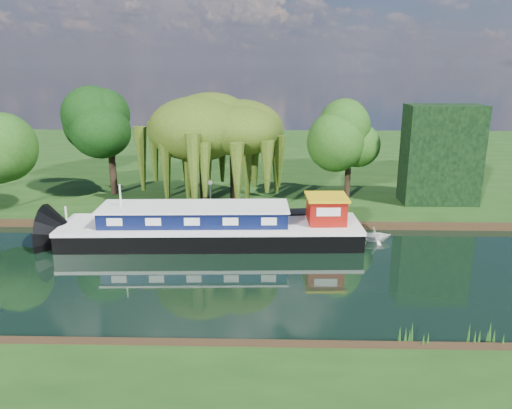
{
  "coord_description": "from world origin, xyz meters",
  "views": [
    {
      "loc": [
        4.94,
        -26.48,
        11.61
      ],
      "look_at": [
        4.16,
        4.55,
        2.8
      ],
      "focal_mm": 35.0,
      "sensor_mm": 36.0,
      "label": 1
    }
  ],
  "objects_px": {
    "narrowboat": "(277,224)",
    "red_dinghy": "(86,242)",
    "white_cruiser": "(375,241)",
    "dutch_barge": "(214,228)"
  },
  "relations": [
    {
      "from": "narrowboat",
      "to": "white_cruiser",
      "type": "height_order",
      "value": "narrowboat"
    },
    {
      "from": "white_cruiser",
      "to": "narrowboat",
      "type": "bearing_deg",
      "value": 75.35
    },
    {
      "from": "red_dinghy",
      "to": "dutch_barge",
      "type": "bearing_deg",
      "value": -103.31
    },
    {
      "from": "dutch_barge",
      "to": "red_dinghy",
      "type": "xyz_separation_m",
      "value": [
        -8.64,
        -0.23,
        -1.04
      ]
    },
    {
      "from": "narrowboat",
      "to": "white_cruiser",
      "type": "xyz_separation_m",
      "value": [
        6.65,
        -1.72,
        -0.57
      ]
    },
    {
      "from": "dutch_barge",
      "to": "narrowboat",
      "type": "bearing_deg",
      "value": 25.74
    },
    {
      "from": "red_dinghy",
      "to": "narrowboat",
      "type": "bearing_deg",
      "value": -93.97
    },
    {
      "from": "dutch_barge",
      "to": "narrowboat",
      "type": "relative_size",
      "value": 1.79
    },
    {
      "from": "dutch_barge",
      "to": "red_dinghy",
      "type": "bearing_deg",
      "value": 179.34
    },
    {
      "from": "narrowboat",
      "to": "red_dinghy",
      "type": "distance_m",
      "value": 13.12
    }
  ]
}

